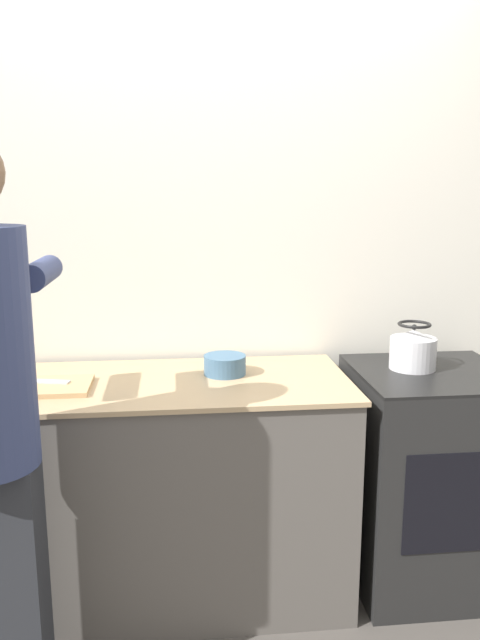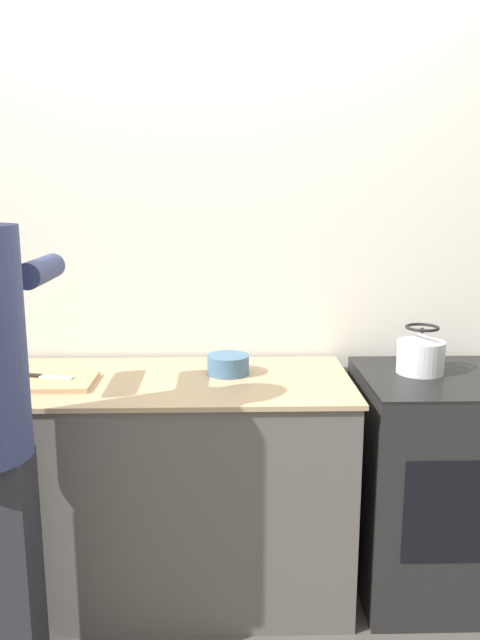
{
  "view_description": "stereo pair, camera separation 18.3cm",
  "coord_description": "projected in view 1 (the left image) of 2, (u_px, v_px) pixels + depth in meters",
  "views": [
    {
      "loc": [
        -0.1,
        -1.98,
        1.59
      ],
      "look_at": [
        0.14,
        0.22,
        1.14
      ],
      "focal_mm": 35.0,
      "sensor_mm": 36.0,
      "label": 1
    },
    {
      "loc": [
        0.09,
        -1.99,
        1.59
      ],
      "look_at": [
        0.14,
        0.22,
        1.14
      ],
      "focal_mm": 35.0,
      "sensor_mm": 36.0,
      "label": 2
    }
  ],
  "objects": [
    {
      "name": "knife",
      "position": [
        40.0,
        381.0,
        2.29
      ],
      "size": [
        0.21,
        0.08,
        0.01
      ],
      "rotation": [
        0.0,
        0.0,
        -0.23
      ],
      "color": "silver",
      "rests_on": "cutting_board"
    },
    {
      "name": "bowl_prep",
      "position": [
        225.0,
        365.0,
        2.45
      ],
      "size": [
        0.17,
        0.17,
        0.08
      ],
      "color": "#426684",
      "rests_on": "counter"
    },
    {
      "name": "cutting_board",
      "position": [
        42.0,
        387.0,
        2.27
      ],
      "size": [
        0.35,
        0.23,
        0.02
      ],
      "color": "tan",
      "rests_on": "counter"
    },
    {
      "name": "wall_back",
      "position": [
        195.0,
        261.0,
        2.66
      ],
      "size": [
        8.0,
        0.05,
        2.6
      ],
      "color": "silver",
      "rests_on": "ground_plane"
    },
    {
      "name": "ground_plane",
      "position": [
        208.0,
        639.0,
        2.26
      ],
      "size": [
        12.0,
        12.0,
        0.0
      ],
      "primitive_type": "plane",
      "color": "#4C4742"
    },
    {
      "name": "oven",
      "position": [
        427.0,
        476.0,
        2.55
      ],
      "size": [
        0.61,
        0.59,
        0.9
      ],
      "color": "black",
      "rests_on": "ground_plane"
    },
    {
      "name": "kettle",
      "position": [
        413.0,
        349.0,
        2.48
      ],
      "size": [
        0.18,
        0.18,
        0.19
      ],
      "color": "silver",
      "rests_on": "oven"
    },
    {
      "name": "counter",
      "position": [
        116.0,
        491.0,
        2.43
      ],
      "size": [
        1.81,
        0.64,
        0.89
      ],
      "color": "#5B5651",
      "rests_on": "ground_plane"
    }
  ]
}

